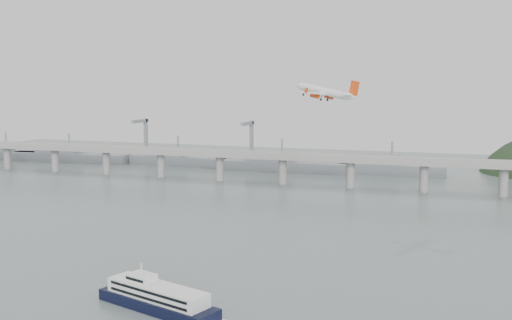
% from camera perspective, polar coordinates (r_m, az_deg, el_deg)
% --- Properties ---
extents(ground, '(900.00, 900.00, 0.00)m').
position_cam_1_polar(ground, '(246.33, -4.29, -9.85)').
color(ground, slate).
rests_on(ground, ground).
extents(bridge, '(800.00, 22.00, 23.90)m').
position_cam_1_polar(bridge, '(430.15, 6.24, -0.17)').
color(bridge, gray).
rests_on(bridge, ground).
extents(distant_fleet, '(453.00, 60.90, 40.00)m').
position_cam_1_polar(distant_fleet, '(545.96, -8.15, 0.13)').
color(distant_fleet, slate).
rests_on(distant_fleet, ground).
extents(ferry, '(72.29, 29.27, 14.00)m').
position_cam_1_polar(ferry, '(200.08, -9.36, -12.84)').
color(ferry, black).
rests_on(ferry, ground).
extents(airliner, '(37.86, 35.63, 10.64)m').
position_cam_1_polar(airliner, '(306.56, 6.64, 6.45)').
color(airliner, white).
rests_on(airliner, ground).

